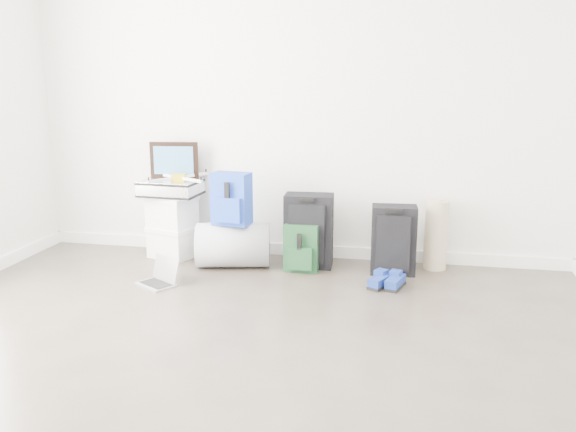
% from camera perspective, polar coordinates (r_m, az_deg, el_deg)
% --- Properties ---
extents(ground, '(5.00, 5.00, 0.00)m').
position_cam_1_polar(ground, '(3.04, -8.28, -17.07)').
color(ground, '#372D28').
rests_on(ground, ground).
extents(room_envelope, '(4.52, 5.02, 2.71)m').
position_cam_1_polar(room_envelope, '(2.65, -9.42, 17.31)').
color(room_envelope, silver).
rests_on(room_envelope, ground).
extents(boxes_stack, '(0.45, 0.40, 0.53)m').
position_cam_1_polar(boxes_stack, '(5.25, -10.75, -0.95)').
color(boxes_stack, white).
rests_on(boxes_stack, ground).
extents(briefcase, '(0.49, 0.37, 0.13)m').
position_cam_1_polar(briefcase, '(5.18, -10.91, 2.60)').
color(briefcase, '#B2B2B7').
rests_on(briefcase, boxes_stack).
extents(painting, '(0.41, 0.08, 0.31)m').
position_cam_1_polar(painting, '(5.24, -10.61, 5.16)').
color(painting, black).
rests_on(painting, briefcase).
extents(drone, '(0.53, 0.53, 0.05)m').
position_cam_1_polar(drone, '(5.12, -10.20, 3.57)').
color(drone, gold).
rests_on(drone, briefcase).
extents(duffel_bag, '(0.64, 0.47, 0.36)m').
position_cam_1_polar(duffel_bag, '(4.93, -5.15, -2.72)').
color(duffel_bag, gray).
rests_on(duffel_bag, ground).
extents(blue_backpack, '(0.31, 0.25, 0.41)m').
position_cam_1_polar(blue_backpack, '(4.81, -5.34, 1.52)').
color(blue_backpack, '#1941A4').
rests_on(blue_backpack, duffel_bag).
extents(large_suitcase, '(0.39, 0.27, 0.59)m').
position_cam_1_polar(large_suitcase, '(4.89, 1.94, -1.39)').
color(large_suitcase, black).
rests_on(large_suitcase, ground).
extents(green_backpack, '(0.27, 0.20, 0.38)m').
position_cam_1_polar(green_backpack, '(4.81, 1.27, -3.07)').
color(green_backpack, '#133518').
rests_on(green_backpack, ground).
extents(carry_on, '(0.35, 0.25, 0.54)m').
position_cam_1_polar(carry_on, '(4.79, 9.84, -2.23)').
color(carry_on, black).
rests_on(carry_on, ground).
extents(shoes, '(0.28, 0.26, 0.08)m').
position_cam_1_polar(shoes, '(4.54, 9.32, -6.13)').
color(shoes, black).
rests_on(shoes, ground).
extents(rolled_rug, '(0.18, 0.18, 0.56)m').
position_cam_1_polar(rolled_rug, '(4.98, 13.69, -1.73)').
color(rolled_rug, tan).
rests_on(rolled_rug, ground).
extents(laptop, '(0.34, 0.32, 0.20)m').
position_cam_1_polar(laptop, '(4.64, -11.90, -5.69)').
color(laptop, silver).
rests_on(laptop, ground).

